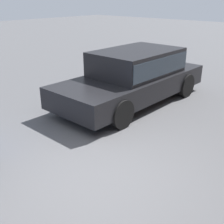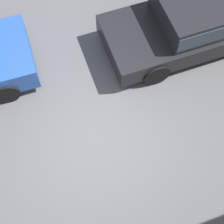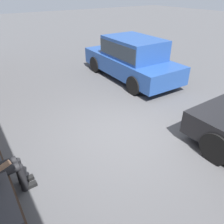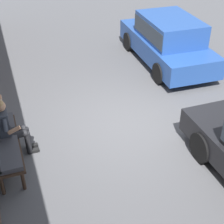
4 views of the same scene
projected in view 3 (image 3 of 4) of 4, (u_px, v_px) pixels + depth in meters
name	position (u px, v px, depth m)	size (l,w,h in m)	color
ground_plane	(122.00, 136.00, 5.25)	(60.00, 60.00, 0.00)	#4C4C4F
parked_car_mid	(132.00, 57.00, 8.11)	(4.24, 1.90, 1.54)	#23478E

